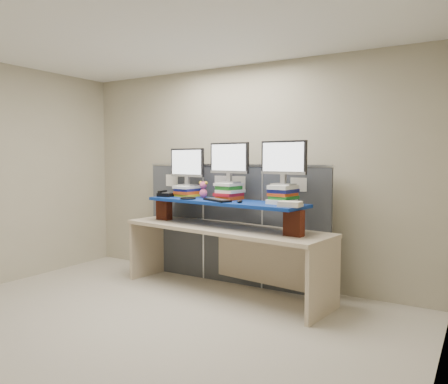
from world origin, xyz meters
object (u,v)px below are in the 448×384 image
Objects in this scene: desk at (224,240)px; monitor_right at (284,160)px; desk_phone at (166,194)px; keyboard at (217,200)px; blue_board at (224,202)px; monitor_center at (229,160)px; monitor_left at (187,165)px.

desk is 4.88× the size of monitor_right.
keyboard is at bearing -18.13° from desk_phone.
desk_phone is at bearing -175.48° from blue_board.
desk is 6.09× the size of keyboard.
desk_phone is (-0.89, 0.16, 0.02)m from keyboard.
monitor_right is at bearing 9.15° from desk.
blue_board is 0.90m from monitor_right.
desk_phone is at bearing -173.41° from monitor_right.
desk is 0.95m from monitor_center.
desk is 0.45m from blue_board.
monitor_left reaches higher than desk_phone.
monitor_right is at bearing 9.15° from blue_board.
blue_board reaches higher than desk.
monitor_center is 0.52m from keyboard.
desk is 4.88× the size of monitor_center.
keyboard reaches higher than blue_board.
blue_board is 0.92m from desk_phone.
blue_board is 10.01× the size of desk_phone.
desk_phone is at bearing -168.03° from monitor_center.
monitor_right is 0.91m from keyboard.
monitor_left is 1.25× the size of keyboard.
keyboard is at bearing -18.38° from monitor_left.
desk_phone reaches higher than blue_board.
blue_board is 0.51m from monitor_center.
monitor_right is (0.74, -0.10, 0.00)m from monitor_center.
monitor_center is (0.00, 0.12, 0.95)m from desk.
desk_phone is (-0.92, 0.05, 0.05)m from blue_board.
monitor_left is (-0.69, 0.21, 0.88)m from desk.
keyboard is at bearing -95.58° from desk.
desk_phone is at bearing -137.48° from monitor_left.
monitor_left is at bearing 26.95° from desk_phone.
monitor_right is at bearing -8.97° from desk_phone.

